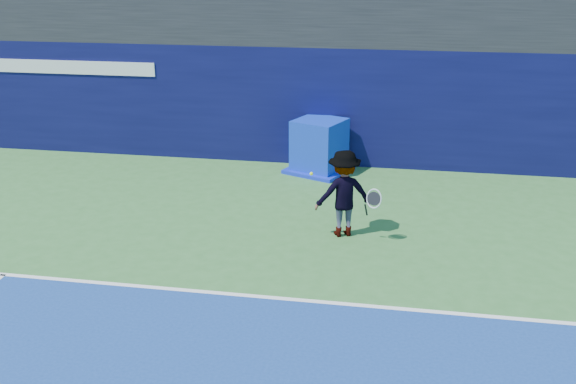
# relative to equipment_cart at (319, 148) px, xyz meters

# --- Properties ---
(baseline) EXTENTS (24.00, 0.10, 0.01)m
(baseline) POSITION_rel_equipment_cart_xyz_m (0.36, -6.49, -0.60)
(baseline) COLOR white
(baseline) RESTS_ON ground
(stadium_band) EXTENTS (36.00, 3.00, 1.20)m
(stadium_band) POSITION_rel_equipment_cart_xyz_m (0.36, 2.01, 2.99)
(stadium_band) COLOR black
(stadium_band) RESTS_ON back_wall_assembly
(back_wall_assembly) EXTENTS (36.00, 1.03, 3.00)m
(back_wall_assembly) POSITION_rel_equipment_cart_xyz_m (0.36, 1.01, 0.89)
(back_wall_assembly) COLOR #0A0B39
(back_wall_assembly) RESTS_ON ground
(equipment_cart) EXTENTS (1.81, 1.81, 1.33)m
(equipment_cart) POSITION_rel_equipment_cart_xyz_m (0.00, 0.00, 0.00)
(equipment_cart) COLOR #0C2AB4
(equipment_cart) RESTS_ON ground
(tennis_player) EXTENTS (1.38, 0.98, 1.71)m
(tennis_player) POSITION_rel_equipment_cart_xyz_m (0.94, -3.81, 0.25)
(tennis_player) COLOR silver
(tennis_player) RESTS_ON ground
(tennis_ball) EXTENTS (0.07, 0.07, 0.07)m
(tennis_ball) POSITION_rel_equipment_cart_xyz_m (0.23, -3.20, 0.40)
(tennis_ball) COLOR #C5E319
(tennis_ball) RESTS_ON ground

